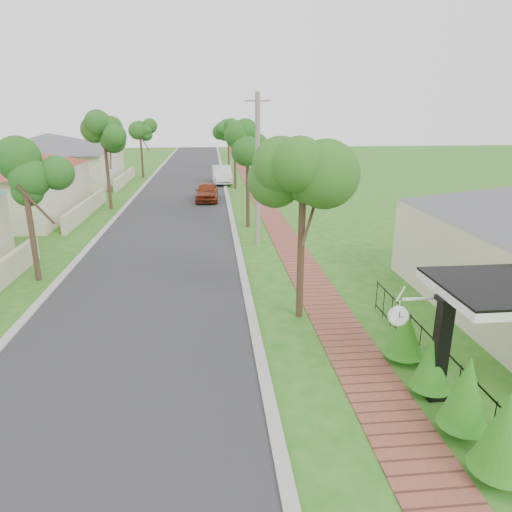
{
  "coord_description": "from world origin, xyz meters",
  "views": [
    {
      "loc": [
        -0.52,
        -9.79,
        6.38
      ],
      "look_at": [
        0.97,
        5.58,
        1.5
      ],
      "focal_mm": 32.0,
      "sensor_mm": 36.0,
      "label": 1
    }
  ],
  "objects_px": {
    "parked_car_red": "(207,192)",
    "utility_pole": "(258,170)",
    "parked_car_white": "(222,175)",
    "station_clock": "(400,315)",
    "near_tree": "(303,181)",
    "porch_post": "(440,354)"
  },
  "relations": [
    {
      "from": "parked_car_red",
      "to": "near_tree",
      "type": "xyz_separation_m",
      "value": [
        3.12,
        -20.75,
        3.71
      ]
    },
    {
      "from": "porch_post",
      "to": "parked_car_white",
      "type": "relative_size",
      "value": 0.52
    },
    {
      "from": "parked_car_red",
      "to": "parked_car_white",
      "type": "height_order",
      "value": "parked_car_white"
    },
    {
      "from": "parked_car_red",
      "to": "utility_pole",
      "type": "distance_m",
      "value": 12.63
    },
    {
      "from": "porch_post",
      "to": "near_tree",
      "type": "relative_size",
      "value": 0.46
    },
    {
      "from": "near_tree",
      "to": "utility_pole",
      "type": "xyz_separation_m",
      "value": [
        -0.5,
        8.76,
        -0.7
      ]
    },
    {
      "from": "near_tree",
      "to": "utility_pole",
      "type": "bearing_deg",
      "value": 93.26
    },
    {
      "from": "parked_car_white",
      "to": "station_clock",
      "type": "relative_size",
      "value": 4.48
    },
    {
      "from": "near_tree",
      "to": "porch_post",
      "type": "bearing_deg",
      "value": -63.38
    },
    {
      "from": "near_tree",
      "to": "parked_car_red",
      "type": "bearing_deg",
      "value": 98.54
    },
    {
      "from": "porch_post",
      "to": "parked_car_red",
      "type": "height_order",
      "value": "porch_post"
    },
    {
      "from": "parked_car_red",
      "to": "porch_post",
      "type": "bearing_deg",
      "value": -76.31
    },
    {
      "from": "parked_car_white",
      "to": "station_clock",
      "type": "xyz_separation_m",
      "value": [
        3.28,
        -33.76,
        1.15
      ]
    },
    {
      "from": "parked_car_white",
      "to": "station_clock",
      "type": "bearing_deg",
      "value": -86.9
    },
    {
      "from": "parked_car_red",
      "to": "utility_pole",
      "type": "xyz_separation_m",
      "value": [
        2.62,
        -11.99,
        3.01
      ]
    },
    {
      "from": "parked_car_white",
      "to": "station_clock",
      "type": "height_order",
      "value": "station_clock"
    },
    {
      "from": "porch_post",
      "to": "station_clock",
      "type": "height_order",
      "value": "porch_post"
    },
    {
      "from": "porch_post",
      "to": "near_tree",
      "type": "xyz_separation_m",
      "value": [
        -2.35,
        4.69,
        3.28
      ]
    },
    {
      "from": "parked_car_white",
      "to": "near_tree",
      "type": "distance_m",
      "value": 29.74
    },
    {
      "from": "porch_post",
      "to": "parked_car_white",
      "type": "xyz_separation_m",
      "value": [
        -4.15,
        34.16,
        -0.32
      ]
    },
    {
      "from": "parked_car_white",
      "to": "utility_pole",
      "type": "height_order",
      "value": "utility_pole"
    },
    {
      "from": "porch_post",
      "to": "utility_pole",
      "type": "height_order",
      "value": "utility_pole"
    }
  ]
}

